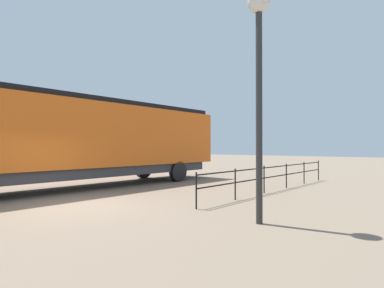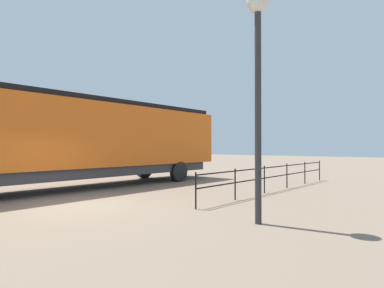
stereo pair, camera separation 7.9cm
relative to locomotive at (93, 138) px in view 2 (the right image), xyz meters
name	(u,v)px [view 2 (the right image)]	position (x,y,z in m)	size (l,w,h in m)	color
ground_plane	(77,206)	(3.92, -2.96, -2.29)	(120.00, 120.00, 0.00)	#84705B
locomotive	(93,138)	(0.00, 0.00, 0.00)	(3.17, 15.25, 4.07)	orange
lamp_post	(258,51)	(9.36, -1.21, 1.94)	(0.56, 0.56, 5.73)	#2D2D2D
platform_fence	(276,173)	(7.05, 4.56, -1.55)	(0.05, 10.85, 1.11)	black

